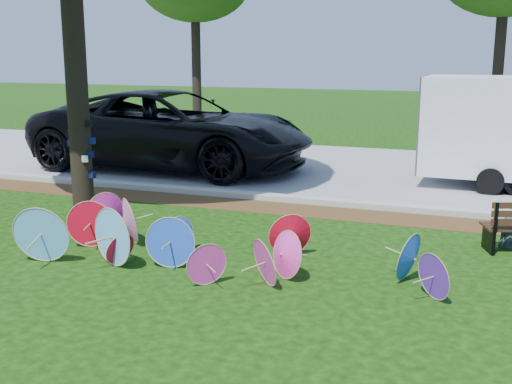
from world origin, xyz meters
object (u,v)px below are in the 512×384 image
Objects in this scene: person_left at (511,217)px; cargo_trailer at (496,126)px; parasol_pile at (174,238)px; black_van at (172,130)px.

cargo_trailer is at bearing 74.93° from person_left.
parasol_pile is 6.24× the size of person_left.
person_left is (4.79, 2.55, 0.14)m from parasol_pile.
black_van is 7.31× the size of person_left.
parasol_pile is 8.90m from cargo_trailer.
black_van is 9.62m from person_left.
parasol_pile is 0.85× the size of black_van.
parasol_pile is 5.42m from person_left.
cargo_trailer is at bearing -85.19° from black_van.
black_van reaches higher than parasol_pile.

